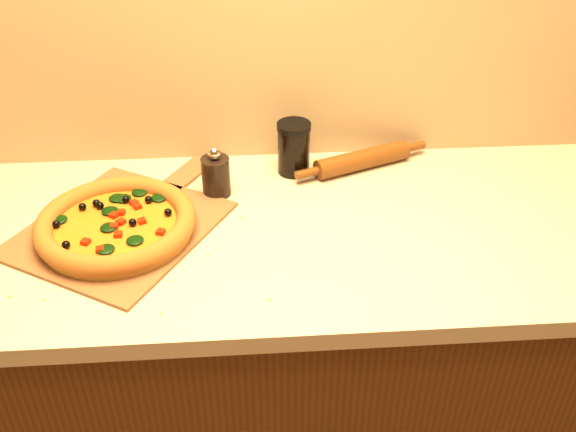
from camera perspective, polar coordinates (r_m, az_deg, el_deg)
The scene contains 7 objects.
cabinet at distance 1.73m, azimuth -1.21°, elevation -13.71°, with size 2.80×0.65×0.86m, color #46290F.
countertop at distance 1.43m, azimuth -1.42°, elevation -1.57°, with size 2.84×0.68×0.04m, color #BCB393.
pizza_peel at distance 1.46m, azimuth -14.36°, elevation -0.77°, with size 0.52×0.58×0.01m.
pizza at distance 1.42m, azimuth -15.02°, elevation -0.71°, with size 0.34×0.34×0.05m.
pepper_grinder at distance 1.51m, azimuth -6.43°, elevation 3.65°, with size 0.07×0.07×0.13m.
rolling_pin at distance 1.63m, azimuth 6.62°, elevation 5.01°, with size 0.35×0.16×0.05m.
dark_jar at distance 1.58m, azimuth 0.52°, elevation 6.07°, with size 0.08×0.08×0.13m.
Camera 1 is at (-0.05, 0.27, 1.72)m, focal length 40.00 mm.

